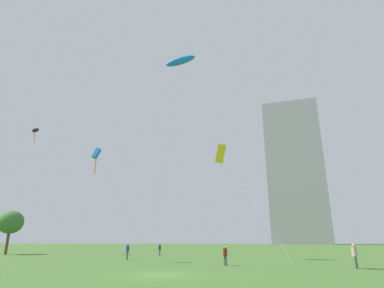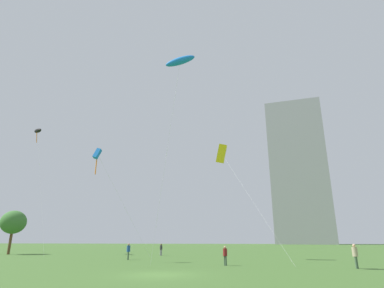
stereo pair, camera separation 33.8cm
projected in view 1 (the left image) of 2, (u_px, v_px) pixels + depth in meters
name	position (u px, v px, depth m)	size (l,w,h in m)	color
ground	(161.00, 275.00, 19.32)	(280.00, 280.00, 0.00)	#3D6028
person_standing_0	(225.00, 254.00, 26.35)	(0.35, 0.35, 1.59)	#3F593F
person_standing_1	(127.00, 250.00, 33.66)	(0.38, 0.38, 1.70)	#3F593F
person_standing_2	(355.00, 254.00, 23.82)	(0.40, 0.40, 1.80)	#3F593F
person_standing_3	(160.00, 249.00, 42.56)	(0.35, 0.35, 1.55)	gray
kite_flying_0	(35.00, 130.00, 52.06)	(10.07, 7.84, 20.57)	silver
kite_flying_1	(221.00, 154.00, 37.66)	(6.88, 9.34, 13.46)	silver
kite_flying_2	(97.00, 155.00, 33.04)	(6.19, 3.16, 11.65)	silver
kite_flying_3	(180.00, 61.00, 29.08)	(4.25, 2.51, 19.03)	silver
park_tree_0	(11.00, 222.00, 46.49)	(3.67, 3.67, 6.37)	brown
distant_highrise_0	(295.00, 172.00, 152.23)	(25.96, 20.88, 68.08)	#939399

